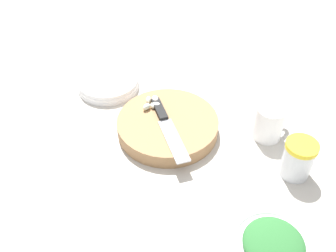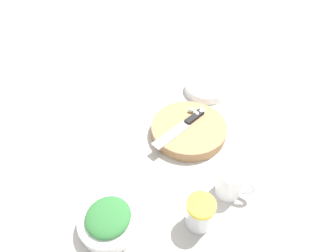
# 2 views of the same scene
# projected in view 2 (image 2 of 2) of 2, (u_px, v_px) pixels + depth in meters

# --- Properties ---
(ground_plane) EXTENTS (5.00, 5.00, 0.00)m
(ground_plane) POSITION_uv_depth(u_px,v_px,m) (164.00, 147.00, 0.88)
(ground_plane) COLOR #B2ADA3
(cutting_board) EXTENTS (0.26, 0.26, 0.04)m
(cutting_board) POSITION_uv_depth(u_px,v_px,m) (189.00, 129.00, 0.91)
(cutting_board) COLOR #9E754C
(cutting_board) RESTS_ON ground_plane
(chef_knife) EXTENTS (0.21, 0.15, 0.01)m
(chef_knife) POSITION_uv_depth(u_px,v_px,m) (183.00, 126.00, 0.89)
(chef_knife) COLOR black
(chef_knife) RESTS_ON cutting_board
(garlic_cloves) EXTENTS (0.06, 0.07, 0.02)m
(garlic_cloves) POSITION_uv_depth(u_px,v_px,m) (197.00, 111.00, 0.93)
(garlic_cloves) COLOR silver
(garlic_cloves) RESTS_ON cutting_board
(herb_bowl) EXTENTS (0.16, 0.16, 0.06)m
(herb_bowl) POSITION_uv_depth(u_px,v_px,m) (109.00, 220.00, 0.66)
(herb_bowl) COLOR white
(herb_bowl) RESTS_ON ground_plane
(spice_jar) EXTENTS (0.07, 0.07, 0.10)m
(spice_jar) POSITION_uv_depth(u_px,v_px,m) (200.00, 213.00, 0.66)
(spice_jar) COLOR silver
(spice_jar) RESTS_ON ground_plane
(coffee_mug) EXTENTS (0.07, 0.11, 0.09)m
(coffee_mug) POSITION_uv_depth(u_px,v_px,m) (231.00, 183.00, 0.72)
(coffee_mug) COLOR white
(coffee_mug) RESTS_ON ground_plane
(plate_stack) EXTENTS (0.18, 0.18, 0.03)m
(plate_stack) POSITION_uv_depth(u_px,v_px,m) (206.00, 88.00, 1.08)
(plate_stack) COLOR white
(plate_stack) RESTS_ON ground_plane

